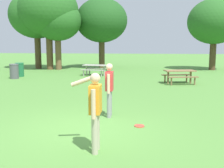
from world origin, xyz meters
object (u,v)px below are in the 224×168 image
person_catcher (95,106)px  tree_far_right (57,21)px  frisbee (139,126)px  tree_back_left (214,22)px  person_thrower (109,86)px  picnic_table_near (180,74)px  trash_can_further_along (14,71)px  tree_slender_mid (102,21)px  picnic_table_far (95,68)px  trash_can_beside_table (20,70)px  tree_tall_left (37,15)px  tree_broad_center (48,11)px

person_catcher → tree_far_right: 19.41m
frisbee → tree_back_left: bearing=72.0°
person_thrower → picnic_table_near: 8.12m
person_thrower → trash_can_further_along: (-7.53, 8.42, -0.46)m
trash_can_further_along → tree_slender_mid: bearing=65.2°
picnic_table_far → trash_can_beside_table: trash_can_beside_table is taller
picnic_table_far → tree_slender_mid: 7.65m
picnic_table_near → tree_far_right: tree_far_right is taller
picnic_table_near → tree_far_right: bearing=142.4°
picnic_table_near → picnic_table_far: size_ratio=1.06×
frisbee → tree_tall_left: bearing=120.9°
tree_broad_center → tree_far_right: (0.79, 0.03, -0.86)m
person_thrower → tree_broad_center: tree_broad_center is taller
person_thrower → picnic_table_near: bearing=69.1°
person_catcher → tree_back_left: bearing=71.3°
trash_can_beside_table → tree_back_left: tree_back_left is taller
picnic_table_far → tree_broad_center: bearing=140.1°
person_catcher → tree_slender_mid: bearing=99.7°
tree_broad_center → tree_tall_left: bearing=152.8°
frisbee → tree_tall_left: (-9.96, 16.65, 4.79)m
frisbee → trash_can_further_along: (-8.49, 9.30, 0.47)m
person_thrower → trash_can_further_along: person_thrower is taller
tree_tall_left → picnic_table_near: bearing=-34.5°
person_catcher → frisbee: 2.26m
frisbee → picnic_table_far: size_ratio=0.15×
trash_can_further_along → trash_can_beside_table: bearing=99.6°
picnic_table_near → tree_broad_center: bearing=144.6°
person_thrower → trash_can_beside_table: (-7.73, 9.56, -0.46)m
picnic_table_near → trash_can_beside_table: size_ratio=2.08×
picnic_table_far → tree_tall_left: tree_tall_left is taller
tree_broad_center → tree_slender_mid: size_ratio=1.13×
tree_tall_left → tree_back_left: size_ratio=1.14×
frisbee → tree_far_right: tree_far_right is taller
tree_far_right → picnic_table_near: bearing=-37.6°
picnic_table_far → tree_broad_center: size_ratio=0.26×
tree_back_left → tree_broad_center: bearing=-174.2°
tree_slender_mid → tree_back_left: tree_slender_mid is taller
picnic_table_far → person_thrower: bearing=-76.3°
picnic_table_far → trash_can_beside_table: size_ratio=1.97×
person_catcher → trash_can_beside_table: bearing=122.5°
trash_can_beside_table → person_catcher: bearing=-57.5°
trash_can_beside_table → tree_tall_left: (-1.28, 6.21, 4.32)m
tree_far_right → tree_back_left: size_ratio=0.99×
person_catcher → trash_can_beside_table: 14.60m
frisbee → tree_back_left: tree_back_left is taller
frisbee → trash_can_beside_table: 13.59m
trash_can_beside_table → tree_back_left: bearing=25.8°
frisbee → tree_broad_center: (-8.57, 15.93, 5.09)m
person_thrower → tree_far_right: (-6.83, 15.08, 3.30)m
person_catcher → trash_can_further_along: size_ratio=1.71×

